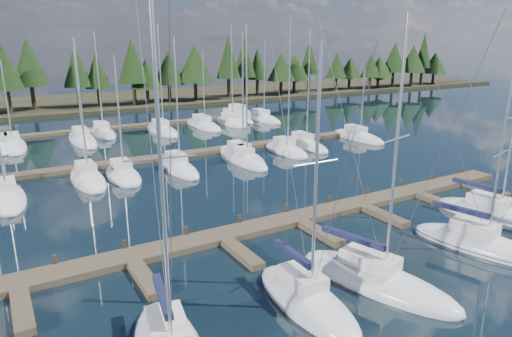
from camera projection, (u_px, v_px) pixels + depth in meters
ground at (221, 179)px, 43.02m from camera, size 260.00×260.00×0.00m
far_shore at (90, 102)px, 92.66m from camera, size 220.00×30.00×0.60m
main_dock at (300, 221)px, 32.49m from camera, size 44.00×6.13×0.90m
back_docks at (154, 139)px, 59.20m from camera, size 50.00×21.80×0.40m
front_sailboat_2 at (306, 300)px, 22.58m from camera, size 2.84×7.71×13.50m
front_sailboat_3 at (376, 280)px, 24.44m from camera, size 5.31×9.81×14.73m
front_sailboat_4 at (479, 245)px, 28.67m from camera, size 4.88×9.16×11.37m
front_sailboat_5 at (493, 215)px, 33.39m from camera, size 4.13×9.05×13.85m
back_sailboat_rows at (167, 145)px, 55.46m from camera, size 45.07×32.06×16.94m
motor_yacht_right at (237, 118)px, 73.34m from camera, size 3.60×8.90×4.34m
tree_line at (94, 70)px, 82.26m from camera, size 185.08×11.55×13.80m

